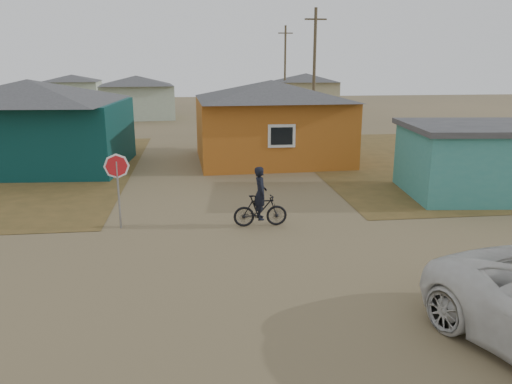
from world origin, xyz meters
TOP-DOWN VIEW (x-y plane):
  - ground at (0.00, 0.00)m, footprint 120.00×120.00m
  - grass_ne at (14.00, 13.00)m, footprint 20.00×18.00m
  - house_teal at (-8.50, 13.50)m, footprint 8.93×7.08m
  - house_yellow at (2.50, 14.00)m, footprint 7.72×6.76m
  - shed_turquoise at (9.50, 6.50)m, footprint 6.71×4.93m
  - house_pale_west at (-6.00, 34.00)m, footprint 7.04×6.15m
  - house_beige_east at (10.00, 40.00)m, footprint 6.95×6.05m
  - house_pale_north at (-14.00, 46.00)m, footprint 6.28×5.81m
  - utility_pole_near at (6.50, 22.00)m, footprint 1.40×0.20m
  - utility_pole_far at (7.50, 38.00)m, footprint 1.40×0.20m
  - stop_sign at (-3.46, 4.25)m, footprint 0.71×0.23m
  - cyclist at (0.65, 3.93)m, footprint 1.60×0.58m

SIDE VIEW (x-z plane):
  - ground at x=0.00m, z-range 0.00..0.00m
  - grass_ne at x=14.00m, z-range 0.00..0.01m
  - cyclist at x=0.65m, z-range -0.25..1.56m
  - shed_turquoise at x=9.50m, z-range 0.01..2.61m
  - stop_sign at x=-3.46m, z-range 0.54..2.77m
  - house_pale_north at x=-14.00m, z-range 0.05..3.45m
  - house_pale_west at x=-6.00m, z-range 0.06..3.66m
  - house_beige_east at x=10.00m, z-range 0.06..3.66m
  - house_yellow at x=2.50m, z-range 0.05..3.95m
  - house_teal at x=-8.50m, z-range 0.05..4.05m
  - utility_pole_near at x=6.50m, z-range 0.14..8.14m
  - utility_pole_far at x=7.50m, z-range 0.14..8.14m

